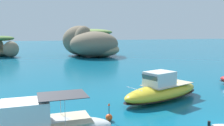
# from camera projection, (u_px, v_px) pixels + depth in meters

# --- Properties ---
(islet_large) EXTENTS (20.14, 23.59, 9.13)m
(islet_large) POSITION_uv_depth(u_px,v_px,m) (90.00, 43.00, 72.26)
(islet_large) COLOR #756651
(islet_large) RESTS_ON ground
(islet_small) EXTENTS (11.39, 12.59, 6.05)m
(islet_small) POSITION_uv_depth(u_px,v_px,m) (1.00, 47.00, 70.80)
(islet_small) COLOR #756651
(islet_small) RESTS_ON ground
(motorboat_yellow) EXTENTS (10.91, 6.13, 3.08)m
(motorboat_yellow) POSITION_uv_depth(u_px,v_px,m) (162.00, 91.00, 25.04)
(motorboat_yellow) COLOR yellow
(motorboat_yellow) RESTS_ON ground
(channel_buoy) EXTENTS (0.56, 0.56, 1.48)m
(channel_buoy) POSITION_uv_depth(u_px,v_px,m) (109.00, 117.00, 19.23)
(channel_buoy) COLOR #E54C19
(channel_buoy) RESTS_ON ground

